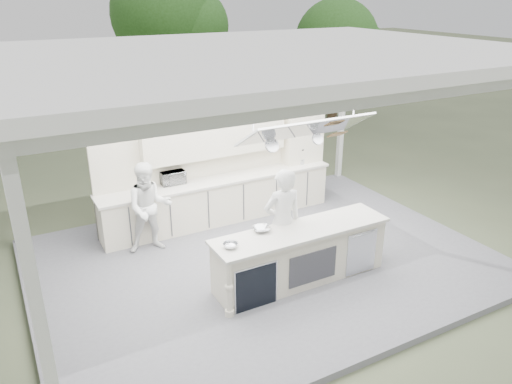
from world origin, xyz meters
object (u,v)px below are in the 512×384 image
head_chef (282,222)px  sous_chef (149,208)px  back_counter (220,199)px  demo_island (300,255)px

head_chef → sous_chef: head_chef is taller
back_counter → head_chef: size_ratio=2.67×
back_counter → head_chef: head_chef is taller
head_chef → back_counter: bearing=-84.3°
demo_island → back_counter: (-0.18, 2.81, 0.00)m
demo_island → head_chef: (-0.12, 0.38, 0.47)m
back_counter → head_chef: bearing=-88.6°
demo_island → back_counter: 2.82m
demo_island → sous_chef: 2.93m
head_chef → sous_chef: bearing=-42.6°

